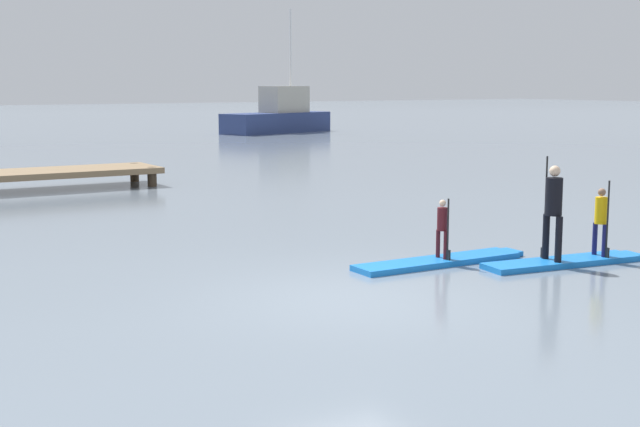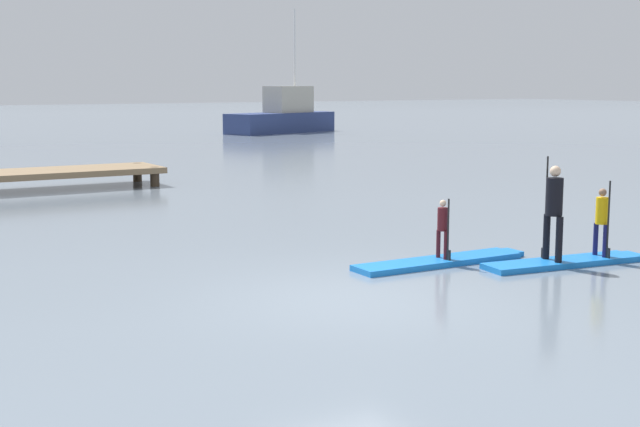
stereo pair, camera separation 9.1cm
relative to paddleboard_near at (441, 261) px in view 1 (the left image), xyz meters
name	(u,v)px [view 1 (the left image)]	position (x,y,z in m)	size (l,w,h in m)	color
ground_plane	(350,297)	(-2.69, -1.20, -0.05)	(240.00, 240.00, 0.00)	slate
paddleboard_near	(441,261)	(0.00, 0.00, 0.00)	(3.42, 0.72, 0.10)	blue
paddler_child_solo	(443,226)	(0.01, -0.01, 0.63)	(0.19, 0.37, 1.07)	#4C1419
paddleboard_far	(565,262)	(1.81, -1.17, 0.00)	(3.19, 1.03, 0.10)	blue
paddler_adult	(553,206)	(1.52, -1.13, 1.00)	(0.33, 0.51, 1.79)	black
paddler_child_front	(601,218)	(2.55, -1.29, 0.73)	(0.24, 0.41, 1.36)	#19194C
fishing_boat_green_midground	(279,116)	(17.41, 37.71, 0.99)	(8.17, 4.67, 7.82)	navy
floating_dock	(15,175)	(-4.02, 14.54, 0.44)	(8.37, 2.18, 0.59)	#846B4C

